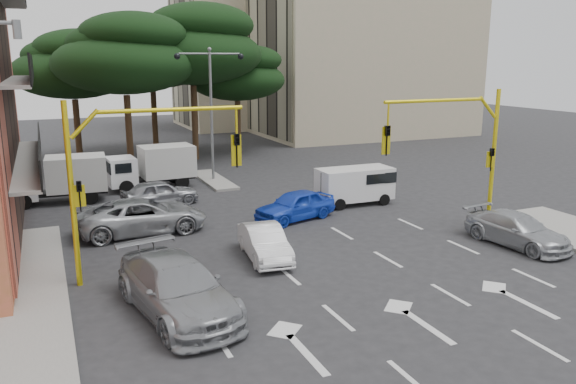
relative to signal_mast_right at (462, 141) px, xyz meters
name	(u,v)px	position (x,y,z in m)	size (l,w,h in m)	color
ground	(340,267)	(-6.80, -1.99, -3.88)	(120.00, 120.00, 0.00)	#28282B
median_strip	(213,180)	(-6.80, 14.01, -3.81)	(1.40, 6.00, 0.15)	gray
apartment_beige_near	(364,37)	(13.15, 30.01, 5.47)	(20.20, 12.15, 18.70)	#C5B194
apartment_beige_far	(253,49)	(6.15, 42.01, 4.47)	(16.20, 12.15, 16.70)	#C5B194
pine_left_near	(125,53)	(-10.75, 19.96, 3.72)	(9.15, 9.15, 10.23)	#382616
pine_center	(193,44)	(-5.75, 21.96, 4.41)	(9.98, 9.98, 11.16)	#382616
pine_left_far	(73,64)	(-13.75, 23.96, 3.03)	(8.32, 8.32, 9.30)	#382616
pine_right	(238,73)	(-1.75, 23.96, 2.33)	(7.49, 7.49, 8.37)	#382616
pine_back	(152,55)	(-7.75, 26.96, 3.72)	(9.15, 9.15, 10.23)	#382616
signal_mast_right	(462,141)	(0.00, 0.00, 0.00)	(5.79, 0.37, 6.00)	yellow
signal_mast_left	(129,164)	(-13.61, 0.00, 0.00)	(5.79, 0.37, 6.00)	yellow
street_lamp_center	(211,91)	(-6.80, 14.01, 1.54)	(4.16, 0.36, 7.77)	slate
car_white_hatch	(264,242)	(-8.93, -0.04, -3.27)	(1.30, 3.73, 1.23)	white
car_blue_compact	(295,205)	(-5.74, 4.26, -3.20)	(1.61, 3.99, 1.36)	blue
car_silver_wagon	(177,287)	(-12.93, -3.37, -3.08)	(2.25, 5.53, 1.60)	#929499
car_silver_cross_a	(143,216)	(-12.49, 5.01, -3.14)	(2.46, 5.34, 1.48)	#A8ACB1
car_silver_cross_b	(160,193)	(-10.94, 9.36, -3.23)	(1.55, 3.86, 1.32)	#9A9BA1
car_silver_parked	(517,230)	(0.80, -2.63, -3.25)	(1.79, 4.39, 1.27)	#A6A9AE
van_white	(355,186)	(-1.77, 5.69, -2.93)	(1.72, 3.81, 1.90)	white
box_truck_a	(59,180)	(-15.56, 12.01, -2.69)	(2.04, 4.87, 2.40)	white
box_truck_b	(152,168)	(-10.55, 13.51, -2.68)	(2.06, 4.90, 2.41)	white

